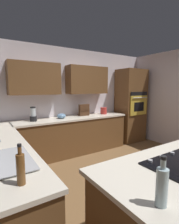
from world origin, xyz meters
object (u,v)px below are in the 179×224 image
at_px(dish_soap_bottle, 21,168).
at_px(sink_unit, 5,161).
at_px(wall_oven, 131,106).
at_px(blender, 33,115).
at_px(mixing_bowl, 61,116).
at_px(oil_bottle, 162,186).
at_px(kettle, 104,111).
at_px(spice_rack, 84,110).

bearing_deg(dish_soap_bottle, sink_unit, -83.05).
distance_m(wall_oven, blender, 2.90).
height_order(blender, mixing_bowl, blender).
bearing_deg(oil_bottle, kettle, -121.90).
xyz_separation_m(wall_oven, oil_bottle, (2.95, 3.10, -0.05)).
relative_size(mixing_bowl, spice_rack, 0.71).
distance_m(kettle, oil_bottle, 3.69).
distance_m(dish_soap_bottle, oil_bottle, 0.97).
distance_m(sink_unit, kettle, 3.32).
xyz_separation_m(wall_oven, blender, (2.90, -0.04, -0.04)).
relative_size(sink_unit, dish_soap_bottle, 2.25).
bearing_deg(kettle, sink_unit, 36.12).
bearing_deg(blender, wall_oven, 179.25).
xyz_separation_m(blender, oil_bottle, (0.05, 3.14, -0.01)).
bearing_deg(dish_soap_bottle, wall_oven, -146.50).
distance_m(blender, oil_bottle, 3.14).
bearing_deg(spice_rack, kettle, 175.62).
xyz_separation_m(mixing_bowl, dish_soap_bottle, (1.37, 2.43, 0.07)).
relative_size(wall_oven, oil_bottle, 6.82).
bearing_deg(blender, dish_soap_bottle, 73.52).
bearing_deg(spice_rack, sink_unit, 43.90).
distance_m(sink_unit, mixing_bowl, 2.42).
xyz_separation_m(wall_oven, kettle, (1.00, -0.04, -0.09)).
height_order(dish_soap_bottle, oil_bottle, oil_bottle).
xyz_separation_m(spice_rack, kettle, (-0.60, 0.05, -0.06)).
height_order(mixing_bowl, dish_soap_bottle, dish_soap_bottle).
bearing_deg(kettle, oil_bottle, 58.10).
distance_m(mixing_bowl, kettle, 1.25).
xyz_separation_m(blender, dish_soap_bottle, (0.72, 2.43, -0.01)).
bearing_deg(sink_unit, blender, -111.72).
bearing_deg(dish_soap_bottle, mixing_bowl, -119.37).
height_order(kettle, dish_soap_bottle, dish_soap_bottle).
bearing_deg(spice_rack, dish_soap_bottle, 50.84).
distance_m(blender, spice_rack, 1.30).
relative_size(mixing_bowl, oil_bottle, 0.67).
height_order(sink_unit, spice_rack, spice_rack).
height_order(wall_oven, kettle, wall_oven).
bearing_deg(wall_oven, mixing_bowl, -0.97).
height_order(sink_unit, dish_soap_bottle, dish_soap_bottle).
xyz_separation_m(sink_unit, oil_bottle, (-0.73, 1.18, 0.11)).
height_order(mixing_bowl, spice_rack, spice_rack).
height_order(wall_oven, dish_soap_bottle, wall_oven).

